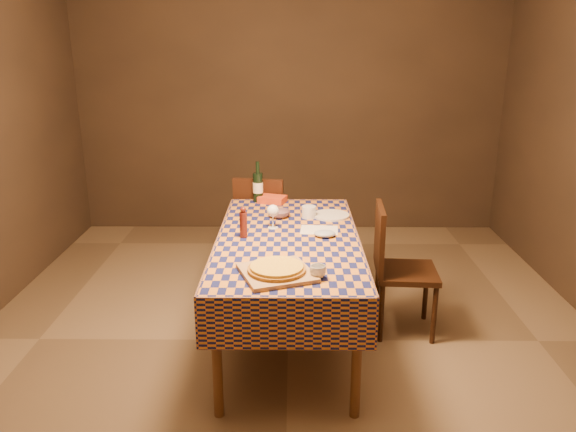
{
  "coord_description": "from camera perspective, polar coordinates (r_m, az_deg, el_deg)",
  "views": [
    {
      "loc": [
        0.03,
        -3.5,
        2.02
      ],
      "look_at": [
        0.0,
        0.05,
        0.9
      ],
      "focal_mm": 35.0,
      "sensor_mm": 36.0,
      "label": 1
    }
  ],
  "objects": [
    {
      "name": "flour_bag",
      "position": [
        3.73,
        3.76,
        -1.79
      ],
      "size": [
        0.18,
        0.16,
        0.04
      ],
      "primitive_type": "ellipsoid",
      "rotation": [
        0.0,
        0.0,
        -0.37
      ],
      "color": "#96A9C0",
      "rests_on": "dining_table"
    },
    {
      "name": "takeout_container",
      "position": [
        4.5,
        -1.6,
        1.71
      ],
      "size": [
        0.24,
        0.2,
        0.05
      ],
      "primitive_type": "cube",
      "rotation": [
        0.0,
        0.0,
        -0.32
      ],
      "color": "#C23D19",
      "rests_on": "dining_table"
    },
    {
      "name": "pizza",
      "position": [
        3.12,
        -1.15,
        -5.33
      ],
      "size": [
        0.4,
        0.4,
        0.03
      ],
      "color": "#8B5817",
      "rests_on": "cutting_board"
    },
    {
      "name": "chair_far",
      "position": [
        4.82,
        -2.72,
        -0.6
      ],
      "size": [
        0.48,
        0.49,
        0.93
      ],
      "color": "black",
      "rests_on": "ground"
    },
    {
      "name": "deli_tub",
      "position": [
        4.11,
        2.13,
        0.41
      ],
      "size": [
        0.11,
        0.11,
        0.09
      ],
      "primitive_type": "cylinder",
      "rotation": [
        0.0,
        0.0,
        0.03
      ],
      "color": "silver",
      "rests_on": "dining_table"
    },
    {
      "name": "cutting_board",
      "position": [
        3.13,
        -1.15,
        -5.79
      ],
      "size": [
        0.48,
        0.48,
        0.02
      ],
      "primitive_type": "cube",
      "rotation": [
        0.0,
        0.0,
        0.35
      ],
      "color": "#A0784B",
      "rests_on": "dining_table"
    },
    {
      "name": "bowl",
      "position": [
        4.12,
        -0.91,
        0.22
      ],
      "size": [
        0.17,
        0.17,
        0.05
      ],
      "primitive_type": "imported",
      "rotation": [
        0.0,
        0.0,
        0.05
      ],
      "color": "#624652",
      "rests_on": "dining_table"
    },
    {
      "name": "flour_patch",
      "position": [
        3.85,
        3.19,
        -1.43
      ],
      "size": [
        0.27,
        0.21,
        0.0
      ],
      "primitive_type": "cube",
      "rotation": [
        0.0,
        0.0,
        -0.07
      ],
      "color": "silver",
      "rests_on": "dining_table"
    },
    {
      "name": "chair_right",
      "position": [
        4.03,
        10.81,
        -4.66
      ],
      "size": [
        0.45,
        0.45,
        0.93
      ],
      "color": "black",
      "rests_on": "ground"
    },
    {
      "name": "dining_table",
      "position": [
        3.74,
        -0.01,
        -3.24
      ],
      "size": [
        0.94,
        1.84,
        0.77
      ],
      "color": "brown",
      "rests_on": "ground"
    },
    {
      "name": "pepper_mill",
      "position": [
        3.69,
        -4.55,
        -0.72
      ],
      "size": [
        0.06,
        0.06,
        0.21
      ],
      "color": "#481611",
      "rests_on": "dining_table"
    },
    {
      "name": "wine_bottle",
      "position": [
        4.51,
        -3.07,
        3.01
      ],
      "size": [
        0.11,
        0.11,
        0.33
      ],
      "color": "black",
      "rests_on": "dining_table"
    },
    {
      "name": "white_plate",
      "position": [
        4.16,
        4.38,
        0.07
      ],
      "size": [
        0.34,
        0.34,
        0.02
      ],
      "primitive_type": "cylinder",
      "rotation": [
        0.0,
        0.0,
        0.33
      ],
      "color": "white",
      "rests_on": "dining_table"
    },
    {
      "name": "room",
      "position": [
        3.56,
        -0.01,
        6.67
      ],
      "size": [
        5.0,
        5.1,
        2.7
      ],
      "color": "brown",
      "rests_on": "ground"
    },
    {
      "name": "wine_glass",
      "position": [
        3.86,
        -1.55,
        0.45
      ],
      "size": [
        0.09,
        0.09,
        0.17
      ],
      "color": "white",
      "rests_on": "dining_table"
    },
    {
      "name": "tumbler",
      "position": [
        3.09,
        3.05,
        -5.67
      ],
      "size": [
        0.11,
        0.11,
        0.07
      ],
      "primitive_type": "imported",
      "rotation": [
        0.0,
        0.0,
        -0.29
      ],
      "color": "silver",
      "rests_on": "dining_table"
    }
  ]
}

